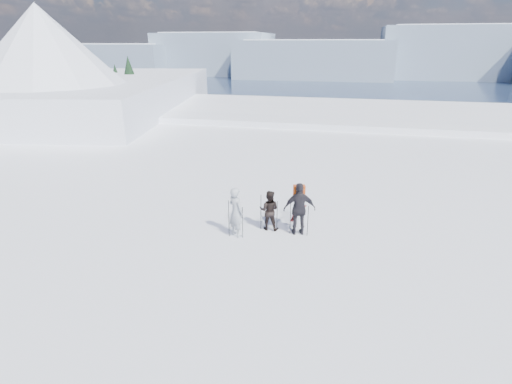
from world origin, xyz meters
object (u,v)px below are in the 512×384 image
skier_dark (269,210)px  skier_pack (299,209)px  skier_grey (236,212)px  skis_loose (297,213)px

skier_dark → skier_pack: 1.14m
skier_grey → skier_pack: size_ratio=0.94×
skier_dark → skier_pack: skier_pack is taller
skier_grey → skis_loose: (1.85, 2.45, -0.89)m
skier_grey → skis_loose: bearing=-91.3°
skier_grey → skis_loose: 3.20m
skier_grey → skier_pack: 2.23m
skis_loose → skier_pack: bearing=-80.9°
skier_pack → skier_grey: bearing=1.5°
skier_pack → skier_dark: bearing=-22.2°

